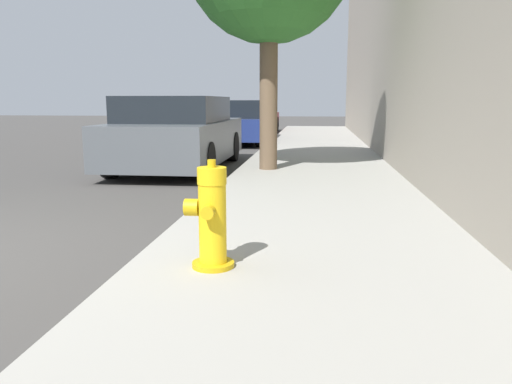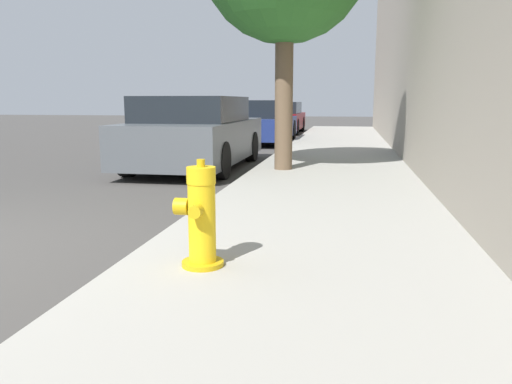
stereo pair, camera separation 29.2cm
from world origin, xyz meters
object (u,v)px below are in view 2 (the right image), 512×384
(fire_hydrant, at_px, (201,218))
(parked_car_far, at_px, (279,118))
(parked_car_mid, at_px, (261,122))
(parked_car_near, at_px, (196,134))

(fire_hydrant, distance_m, parked_car_far, 17.29)
(parked_car_mid, height_order, parked_car_far, parked_car_mid)
(parked_car_far, bearing_deg, fire_hydrant, -83.87)
(parked_car_near, relative_size, parked_car_far, 1.08)
(fire_hydrant, relative_size, parked_car_far, 0.19)
(parked_car_near, height_order, parked_car_far, parked_car_near)
(fire_hydrant, bearing_deg, parked_car_mid, 97.95)
(parked_car_near, xyz_separation_m, parked_car_mid, (0.23, 6.05, -0.03))
(parked_car_mid, bearing_deg, fire_hydrant, -82.05)
(parked_car_near, bearing_deg, fire_hydrant, -72.42)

